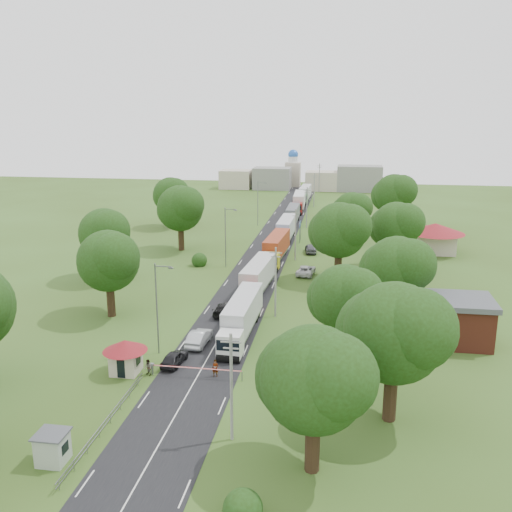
% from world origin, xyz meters
% --- Properties ---
extents(ground, '(260.00, 260.00, 0.00)m').
position_xyz_m(ground, '(0.00, 0.00, 0.00)').
color(ground, '#354A18').
rests_on(ground, ground).
extents(road, '(8.00, 200.00, 0.04)m').
position_xyz_m(road, '(0.00, 20.00, 0.00)').
color(road, black).
rests_on(road, ground).
extents(boom_barrier, '(9.22, 0.35, 1.18)m').
position_xyz_m(boom_barrier, '(-1.36, -25.00, 0.89)').
color(boom_barrier, slate).
rests_on(boom_barrier, ground).
extents(guard_booth, '(4.40, 4.40, 3.45)m').
position_xyz_m(guard_booth, '(-7.20, -25.00, 2.16)').
color(guard_booth, '#BFB39E').
rests_on(guard_booth, ground).
extents(kiosk, '(2.30, 2.30, 2.41)m').
position_xyz_m(kiosk, '(-7.00, -40.00, 1.23)').
color(kiosk, '#99A593').
rests_on(kiosk, ground).
extents(guard_rail, '(0.10, 17.00, 1.70)m').
position_xyz_m(guard_rail, '(-5.00, -35.00, 0.00)').
color(guard_rail, slate).
rests_on(guard_rail, ground).
extents(info_sign, '(0.12, 3.10, 4.10)m').
position_xyz_m(info_sign, '(5.20, 35.00, 3.00)').
color(info_sign, slate).
rests_on(info_sign, ground).
extents(pole_0, '(1.60, 0.24, 9.00)m').
position_xyz_m(pole_0, '(5.50, -35.00, 4.68)').
color(pole_0, gray).
rests_on(pole_0, ground).
extents(pole_1, '(1.60, 0.24, 9.00)m').
position_xyz_m(pole_1, '(5.50, -7.00, 4.68)').
color(pole_1, gray).
rests_on(pole_1, ground).
extents(pole_2, '(1.60, 0.24, 9.00)m').
position_xyz_m(pole_2, '(5.50, 21.00, 4.68)').
color(pole_2, gray).
rests_on(pole_2, ground).
extents(pole_3, '(1.60, 0.24, 9.00)m').
position_xyz_m(pole_3, '(5.50, 49.00, 4.68)').
color(pole_3, gray).
rests_on(pole_3, ground).
extents(pole_4, '(1.60, 0.24, 9.00)m').
position_xyz_m(pole_4, '(5.50, 77.00, 4.68)').
color(pole_4, gray).
rests_on(pole_4, ground).
extents(pole_5, '(1.60, 0.24, 9.00)m').
position_xyz_m(pole_5, '(5.50, 105.00, 4.68)').
color(pole_5, gray).
rests_on(pole_5, ground).
extents(lamp_0, '(2.03, 0.22, 10.00)m').
position_xyz_m(lamp_0, '(-5.35, -20.00, 5.55)').
color(lamp_0, slate).
rests_on(lamp_0, ground).
extents(lamp_1, '(2.03, 0.22, 10.00)m').
position_xyz_m(lamp_1, '(-5.35, 15.00, 5.55)').
color(lamp_1, slate).
rests_on(lamp_1, ground).
extents(lamp_2, '(2.03, 0.22, 10.00)m').
position_xyz_m(lamp_2, '(-5.35, 50.00, 5.55)').
color(lamp_2, slate).
rests_on(lamp_2, ground).
extents(tree_0, '(8.80, 8.80, 11.07)m').
position_xyz_m(tree_0, '(11.99, -37.84, 7.22)').
color(tree_0, '#382616').
rests_on(tree_0, ground).
extents(tree_1, '(9.60, 9.60, 12.05)m').
position_xyz_m(tree_1, '(17.99, -29.83, 7.85)').
color(tree_1, '#382616').
rests_on(tree_1, ground).
extents(tree_2, '(8.00, 8.00, 10.10)m').
position_xyz_m(tree_2, '(13.99, -17.86, 6.60)').
color(tree_2, '#382616').
rests_on(tree_2, ground).
extents(tree_3, '(8.80, 8.80, 11.07)m').
position_xyz_m(tree_3, '(19.99, -7.84, 7.22)').
color(tree_3, '#382616').
rests_on(tree_3, ground).
extents(tree_4, '(9.60, 9.60, 12.05)m').
position_xyz_m(tree_4, '(12.99, 10.17, 7.85)').
color(tree_4, '#382616').
rests_on(tree_4, ground).
extents(tree_5, '(8.80, 8.80, 11.07)m').
position_xyz_m(tree_5, '(21.99, 18.16, 7.22)').
color(tree_5, '#382616').
rests_on(tree_5, ground).
extents(tree_6, '(8.00, 8.00, 10.10)m').
position_xyz_m(tree_6, '(14.99, 35.14, 6.60)').
color(tree_6, '#382616').
rests_on(tree_6, ground).
extents(tree_7, '(9.60, 9.60, 12.05)m').
position_xyz_m(tree_7, '(23.99, 50.17, 7.85)').
color(tree_7, '#382616').
rests_on(tree_7, ground).
extents(tree_10, '(8.80, 8.80, 11.07)m').
position_xyz_m(tree_10, '(-15.01, -9.84, 7.22)').
color(tree_10, '#382616').
rests_on(tree_10, ground).
extents(tree_11, '(8.80, 8.80, 11.07)m').
position_xyz_m(tree_11, '(-22.01, 5.16, 7.22)').
color(tree_11, '#382616').
rests_on(tree_11, ground).
extents(tree_12, '(9.60, 9.60, 12.05)m').
position_xyz_m(tree_12, '(-16.01, 25.17, 7.85)').
color(tree_12, '#382616').
rests_on(tree_12, ground).
extents(tree_13, '(8.80, 8.80, 11.07)m').
position_xyz_m(tree_13, '(-24.01, 45.16, 7.22)').
color(tree_13, '#382616').
rests_on(tree_13, ground).
extents(house_brick, '(8.60, 6.60, 5.20)m').
position_xyz_m(house_brick, '(26.00, -12.00, 2.65)').
color(house_brick, maroon).
rests_on(house_brick, ground).
extents(house_cream, '(10.08, 10.08, 5.80)m').
position_xyz_m(house_cream, '(30.00, 30.00, 3.64)').
color(house_cream, '#BFB39E').
rests_on(house_cream, ground).
extents(distant_town, '(52.00, 8.00, 8.00)m').
position_xyz_m(distant_town, '(0.68, 110.00, 3.49)').
color(distant_town, gray).
rests_on(distant_town, ground).
extents(church, '(5.00, 5.00, 12.30)m').
position_xyz_m(church, '(-4.00, 118.00, 5.39)').
color(church, '#BFB39E').
rests_on(church, ground).
extents(truck_0, '(2.85, 15.28, 4.23)m').
position_xyz_m(truck_0, '(2.37, -13.66, 2.25)').
color(truck_0, white).
rests_on(truck_0, ground).
extents(truck_1, '(3.50, 15.68, 4.33)m').
position_xyz_m(truck_1, '(1.86, 1.74, 2.30)').
color(truck_1, red).
rests_on(truck_1, ground).
extents(truck_2, '(3.39, 15.52, 4.29)m').
position_xyz_m(truck_2, '(2.24, 20.13, 2.27)').
color(truck_2, gold).
rests_on(truck_2, ground).
extents(truck_3, '(2.82, 15.38, 4.26)m').
position_xyz_m(truck_3, '(2.29, 35.79, 2.26)').
color(truck_3, navy).
rests_on(truck_3, ground).
extents(truck_4, '(2.46, 13.98, 3.88)m').
position_xyz_m(truck_4, '(2.00, 53.12, 2.06)').
color(truck_4, '#B6B6B6').
rests_on(truck_4, ground).
extents(truck_5, '(3.10, 15.73, 4.35)m').
position_xyz_m(truck_5, '(2.03, 71.16, 2.31)').
color(truck_5, maroon).
rests_on(truck_5, ground).
extents(truck_6, '(2.84, 14.69, 4.06)m').
position_xyz_m(truck_6, '(2.40, 86.83, 2.16)').
color(truck_6, '#286B35').
rests_on(truck_6, ground).
extents(car_lane_front, '(2.16, 4.41, 1.45)m').
position_xyz_m(car_lane_front, '(-3.00, -22.53, 0.72)').
color(car_lane_front, black).
rests_on(car_lane_front, ground).
extents(car_lane_mid, '(2.11, 5.15, 1.66)m').
position_xyz_m(car_lane_mid, '(-1.75, -17.14, 0.83)').
color(car_lane_mid, '#AFB3B8').
rests_on(car_lane_mid, ground).
extents(car_lane_rear, '(2.40, 5.23, 1.48)m').
position_xyz_m(car_lane_rear, '(-1.00, -7.30, 0.74)').
color(car_lane_rear, black).
rests_on(car_lane_rear, ground).
extents(car_verge_near, '(3.09, 5.62, 1.49)m').
position_xyz_m(car_verge_near, '(8.00, 12.24, 0.75)').
color(car_verge_near, silver).
rests_on(car_verge_near, ground).
extents(car_verge_far, '(2.54, 5.06, 1.65)m').
position_xyz_m(car_verge_far, '(7.84, 26.70, 0.83)').
color(car_verge_far, '#55565C').
rests_on(car_verge_far, ground).
extents(pedestrian_near, '(0.64, 0.43, 1.73)m').
position_xyz_m(pedestrian_near, '(1.76, -24.50, 0.87)').
color(pedestrian_near, gray).
rests_on(pedestrian_near, ground).
extents(pedestrian_booth, '(1.00, 0.96, 1.63)m').
position_xyz_m(pedestrian_booth, '(-4.80, -25.30, 0.82)').
color(pedestrian_booth, gray).
rests_on(pedestrian_booth, ground).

